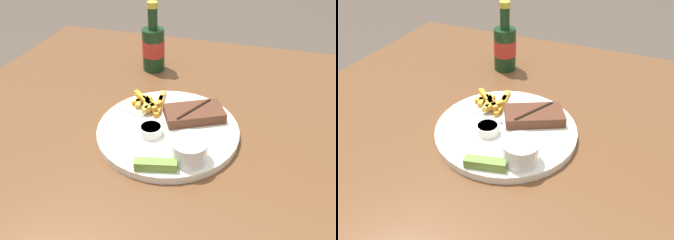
# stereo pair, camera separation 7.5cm
# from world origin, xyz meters

# --- Properties ---
(dining_table) EXTENTS (1.21, 1.16, 0.77)m
(dining_table) POSITION_xyz_m (0.00, 0.00, 0.69)
(dining_table) COLOR brown
(dining_table) RESTS_ON ground_plane
(dinner_plate) EXTENTS (0.33, 0.33, 0.02)m
(dinner_plate) POSITION_xyz_m (0.00, 0.00, 0.78)
(dinner_plate) COLOR silver
(dinner_plate) RESTS_ON dining_table
(steak_portion) EXTENTS (0.16, 0.13, 0.03)m
(steak_portion) POSITION_xyz_m (0.05, 0.05, 0.80)
(steak_portion) COLOR #512D1E
(steak_portion) RESTS_ON dinner_plate
(fries_pile) EXTENTS (0.09, 0.12, 0.02)m
(fries_pile) POSITION_xyz_m (-0.07, 0.07, 0.80)
(fries_pile) COLOR orange
(fries_pile) RESTS_ON dinner_plate
(coleslaw_cup) EXTENTS (0.08, 0.08, 0.05)m
(coleslaw_cup) POSITION_xyz_m (0.07, -0.09, 0.82)
(coleslaw_cup) COLOR white
(coleslaw_cup) RESTS_ON dinner_plate
(dipping_sauce_cup) EXTENTS (0.05, 0.05, 0.02)m
(dipping_sauce_cup) POSITION_xyz_m (-0.03, -0.04, 0.80)
(dipping_sauce_cup) COLOR silver
(dipping_sauce_cup) RESTS_ON dinner_plate
(pickle_spear) EXTENTS (0.09, 0.04, 0.02)m
(pickle_spear) POSITION_xyz_m (0.02, -0.14, 0.80)
(pickle_spear) COLOR olive
(pickle_spear) RESTS_ON dinner_plate
(fork_utensil) EXTENTS (0.13, 0.05, 0.00)m
(fork_utensil) POSITION_xyz_m (-0.08, 0.03, 0.79)
(fork_utensil) COLOR #B7B7BC
(fork_utensil) RESTS_ON dinner_plate
(beer_bottle) EXTENTS (0.07, 0.07, 0.21)m
(beer_bottle) POSITION_xyz_m (-0.14, 0.31, 0.85)
(beer_bottle) COLOR #143319
(beer_bottle) RESTS_ON dining_table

